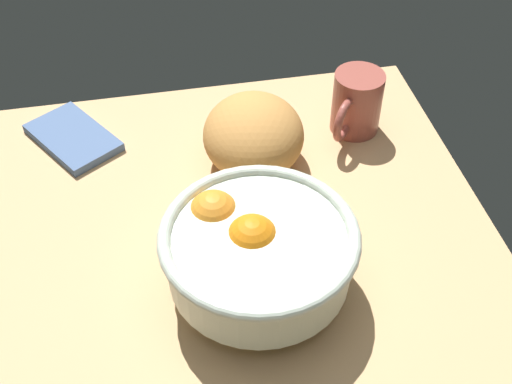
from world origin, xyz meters
TOP-DOWN VIEW (x-y plane):
  - ground_plane at (0.00, 0.00)cm, footprint 79.88×67.48cm
  - fruit_bowl at (2.43, 0.33)cm, footprint 23.32×23.32cm
  - bread_loaf at (-19.95, 4.36)cm, footprint 18.48×17.13cm
  - napkin_folded at (-29.93, -21.89)cm, footprint 17.03×15.34cm
  - mug at (-24.51, 21.06)cm, footprint 10.61×9.50cm

SIDE VIEW (x-z plane):
  - ground_plane at x=0.00cm, z-range -3.00..0.00cm
  - napkin_folded at x=-29.93cm, z-range 0.00..1.33cm
  - mug at x=-24.51cm, z-range 0.00..9.80cm
  - bread_loaf at x=-19.95cm, z-range 0.00..10.23cm
  - fruit_bowl at x=2.43cm, z-range 1.19..12.03cm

